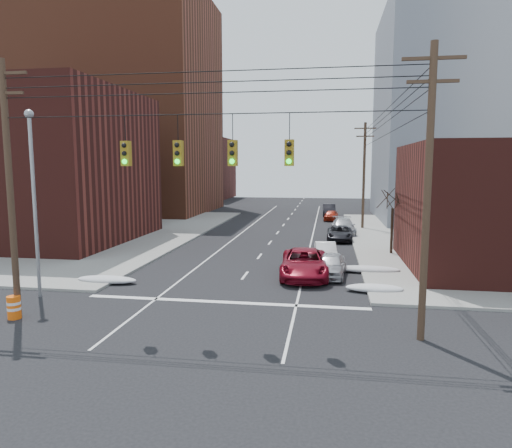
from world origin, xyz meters
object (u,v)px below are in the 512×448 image
(lot_car_a, at_px, (107,231))
(lot_car_b, at_px, (125,223))
(red_pickup, at_px, (304,263))
(lot_car_c, at_px, (64,237))
(lot_car_d, at_px, (70,227))
(parked_car_e, at_px, (331,215))
(parked_car_b, at_px, (326,252))
(construction_barrel, at_px, (14,307))
(parked_car_d, at_px, (343,227))
(parked_car_a, at_px, (331,265))
(parked_car_f, at_px, (329,210))
(parked_car_c, at_px, (340,233))

(lot_car_a, relative_size, lot_car_b, 0.80)
(red_pickup, relative_size, lot_car_a, 1.51)
(lot_car_b, bearing_deg, lot_car_c, -175.51)
(lot_car_d, bearing_deg, parked_car_e, -64.20)
(parked_car_b, xyz_separation_m, construction_barrel, (-13.30, -14.18, -0.14))
(lot_car_b, bearing_deg, parked_car_b, -110.65)
(parked_car_d, bearing_deg, red_pickup, -101.48)
(parked_car_a, bearing_deg, parked_car_f, 95.47)
(parked_car_e, distance_m, construction_barrel, 40.74)
(lot_car_a, bearing_deg, parked_car_e, -36.43)
(parked_car_d, height_order, lot_car_b, parked_car_d)
(parked_car_c, xyz_separation_m, lot_car_c, (-22.09, -7.21, 0.28))
(parked_car_e, relative_size, lot_car_c, 0.68)
(parked_car_b, height_order, parked_car_d, parked_car_d)
(parked_car_b, relative_size, parked_car_d, 0.75)
(parked_car_b, xyz_separation_m, parked_car_d, (1.60, 12.95, 0.12))
(red_pickup, xyz_separation_m, parked_car_d, (2.84, 17.62, -0.05))
(red_pickup, distance_m, parked_car_c, 14.07)
(parked_car_f, height_order, construction_barrel, parked_car_f)
(parked_car_b, bearing_deg, parked_car_a, -89.90)
(parked_car_b, xyz_separation_m, lot_car_a, (-19.25, 6.07, 0.14))
(parked_car_a, relative_size, parked_car_f, 0.88)
(parked_car_b, bearing_deg, lot_car_a, 157.90)
(parked_car_e, xyz_separation_m, lot_car_c, (-21.43, -22.17, 0.31))
(red_pickup, distance_m, parked_car_d, 17.85)
(parked_car_e, bearing_deg, lot_car_d, -140.02)
(parked_car_b, height_order, construction_barrel, parked_car_b)
(parked_car_a, height_order, parked_car_f, parked_car_f)
(parked_car_a, bearing_deg, construction_barrel, -138.89)
(red_pickup, bearing_deg, parked_car_e, 83.89)
(red_pickup, distance_m, parked_car_b, 4.84)
(parked_car_e, distance_m, lot_car_b, 24.17)
(parked_car_a, height_order, parked_car_e, parked_car_a)
(parked_car_b, distance_m, parked_car_c, 9.27)
(lot_car_c, height_order, lot_car_d, lot_car_c)
(red_pickup, xyz_separation_m, lot_car_c, (-19.69, 6.66, 0.11))
(red_pickup, height_order, lot_car_d, red_pickup)
(parked_car_c, bearing_deg, parked_car_f, 93.64)
(construction_barrel, bearing_deg, lot_car_b, 104.88)
(parked_car_f, relative_size, lot_car_a, 1.19)
(parked_car_a, bearing_deg, lot_car_a, 157.37)
(lot_car_a, distance_m, lot_car_b, 5.57)
(parked_car_a, height_order, parked_car_d, parked_car_d)
(parked_car_f, xyz_separation_m, lot_car_d, (-24.59, -21.17, 0.05))
(parked_car_e, xyz_separation_m, parked_car_f, (-0.26, 5.50, 0.14))
(parked_car_f, xyz_separation_m, lot_car_a, (-19.49, -23.59, 0.03))
(parked_car_a, distance_m, lot_car_b, 25.93)
(parked_car_a, bearing_deg, parked_car_d, 91.14)
(parked_car_c, xyz_separation_m, parked_car_f, (-0.93, 20.46, 0.11))
(parked_car_b, distance_m, lot_car_a, 20.19)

